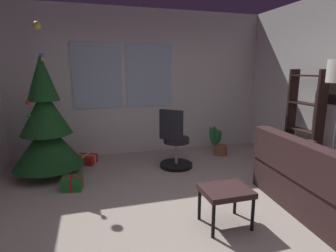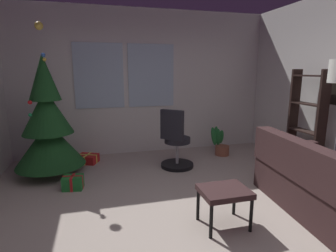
{
  "view_description": "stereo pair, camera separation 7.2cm",
  "coord_description": "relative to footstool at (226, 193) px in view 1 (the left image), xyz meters",
  "views": [
    {
      "loc": [
        -1.03,
        -2.43,
        1.64
      ],
      "look_at": [
        -0.03,
        1.0,
        0.9
      ],
      "focal_mm": 28.9,
      "sensor_mm": 36.0,
      "label": 1
    },
    {
      "loc": [
        -0.96,
        -2.45,
        1.64
      ],
      "look_at": [
        -0.03,
        1.0,
        0.9
      ],
      "focal_mm": 28.9,
      "sensor_mm": 36.0,
      "label": 2
    }
  ],
  "objects": [
    {
      "name": "ground_plane",
      "position": [
        -0.3,
        0.06,
        -0.42
      ],
      "size": [
        4.96,
        5.69,
        0.1
      ],
      "primitive_type": "cube",
      "color": "#AC9E92"
    },
    {
      "name": "wall_back_with_windows",
      "position": [
        -0.32,
        2.95,
        1.04
      ],
      "size": [
        4.96,
        0.12,
        2.79
      ],
      "color": "silver",
      "rests_on": "ground_plane"
    },
    {
      "name": "footstool",
      "position": [
        0.0,
        0.0,
        0.0
      ],
      "size": [
        0.5,
        0.41,
        0.42
      ],
      "color": "#352122",
      "rests_on": "ground_plane"
    },
    {
      "name": "holiday_tree",
      "position": [
        -1.99,
        2.05,
        0.42
      ],
      "size": [
        1.06,
        1.06,
        2.33
      ],
      "color": "#4C331E",
      "rests_on": "ground_plane"
    },
    {
      "name": "gift_box_red",
      "position": [
        -1.45,
        2.47,
        -0.29
      ],
      "size": [
        0.42,
        0.39,
        0.16
      ],
      "color": "red",
      "rests_on": "ground_plane"
    },
    {
      "name": "gift_box_green",
      "position": [
        -1.63,
        1.38,
        -0.27
      ],
      "size": [
        0.3,
        0.25,
        0.2
      ],
      "color": "#1E722D",
      "rests_on": "ground_plane"
    },
    {
      "name": "office_chair",
      "position": [
        0.01,
        1.82,
        0.04
      ],
      "size": [
        0.58,
        0.58,
        1.02
      ],
      "color": "black",
      "rests_on": "ground_plane"
    },
    {
      "name": "bookshelf",
      "position": [
        1.96,
        1.11,
        0.36
      ],
      "size": [
        0.18,
        0.64,
        1.66
      ],
      "color": "black",
      "rests_on": "ground_plane"
    },
    {
      "name": "potted_plant",
      "position": [
        1.07,
        2.32,
        -0.14
      ],
      "size": [
        0.36,
        0.39,
        0.56
      ],
      "color": "#92543D",
      "rests_on": "ground_plane"
    }
  ]
}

